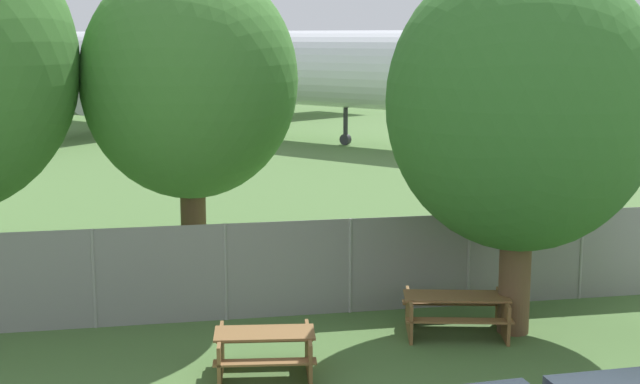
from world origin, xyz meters
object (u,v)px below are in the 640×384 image
(picnic_bench_near_cabin, at_px, (456,309))
(picnic_bench_open_grass, at_px, (265,348))
(tree_left_of_cabin, at_px, (521,104))
(airplane, at_px, (185,66))
(tree_near_hangar, at_px, (190,81))

(picnic_bench_near_cabin, xyz_separation_m, picnic_bench_open_grass, (-3.86, -1.40, -0.01))
(tree_left_of_cabin, bearing_deg, airplane, 96.50)
(airplane, relative_size, picnic_bench_open_grass, 19.49)
(airplane, bearing_deg, picnic_bench_near_cabin, -36.02)
(picnic_bench_open_grass, xyz_separation_m, tree_left_of_cabin, (4.97, 1.29, 3.91))
(airplane, xyz_separation_m, tree_near_hangar, (-1.47, -35.31, 0.83))
(picnic_bench_open_grass, relative_size, tree_near_hangar, 0.26)
(picnic_bench_open_grass, distance_m, tree_near_hangar, 6.31)
(picnic_bench_near_cabin, distance_m, tree_left_of_cabin, 4.06)
(airplane, bearing_deg, picnic_bench_open_grass, -41.71)
(picnic_bench_near_cabin, distance_m, tree_near_hangar, 7.11)
(picnic_bench_near_cabin, relative_size, tree_left_of_cabin, 0.31)
(airplane, height_order, tree_near_hangar, airplane)
(picnic_bench_near_cabin, xyz_separation_m, tree_left_of_cabin, (1.12, -0.11, 3.90))
(tree_near_hangar, bearing_deg, picnic_bench_open_grass, -78.96)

